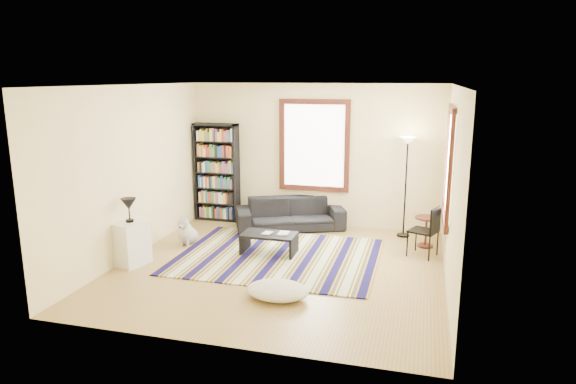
% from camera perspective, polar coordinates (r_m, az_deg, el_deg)
% --- Properties ---
extents(floor, '(5.00, 5.00, 0.10)m').
position_cam_1_polar(floor, '(8.16, -0.92, -8.65)').
color(floor, '#A08549').
rests_on(floor, ground).
extents(ceiling, '(5.00, 5.00, 0.10)m').
position_cam_1_polar(ceiling, '(7.60, -1.00, 12.16)').
color(ceiling, white).
rests_on(ceiling, floor).
extents(wall_back, '(5.00, 0.10, 2.80)m').
position_cam_1_polar(wall_back, '(10.19, 3.00, 4.10)').
color(wall_back, '#FFECAB').
rests_on(wall_back, floor).
extents(wall_front, '(5.00, 0.10, 2.80)m').
position_cam_1_polar(wall_front, '(5.42, -8.43, -3.77)').
color(wall_front, '#FFECAB').
rests_on(wall_front, floor).
extents(wall_left, '(0.10, 5.00, 2.80)m').
position_cam_1_polar(wall_left, '(8.79, -17.16, 2.17)').
color(wall_left, '#FFECAB').
rests_on(wall_left, floor).
extents(wall_right, '(0.10, 5.00, 2.80)m').
position_cam_1_polar(wall_right, '(7.48, 18.18, 0.31)').
color(wall_right, '#FFECAB').
rests_on(wall_right, floor).
extents(window_back, '(1.20, 0.06, 1.60)m').
position_cam_1_polar(window_back, '(10.09, 2.92, 5.16)').
color(window_back, white).
rests_on(window_back, wall_back).
extents(window_right, '(0.06, 1.20, 1.60)m').
position_cam_1_polar(window_right, '(8.22, 17.46, 2.86)').
color(window_right, white).
rests_on(window_right, wall_right).
extents(rug, '(3.28, 2.62, 0.02)m').
position_cam_1_polar(rug, '(8.58, -1.15, -7.13)').
color(rug, '#100C40').
rests_on(rug, floor).
extents(sofa, '(1.59, 2.22, 0.60)m').
position_cam_1_polar(sofa, '(10.03, 0.24, -2.44)').
color(sofa, black).
rests_on(sofa, floor).
extents(bookshelf, '(0.90, 0.30, 2.00)m').
position_cam_1_polar(bookshelf, '(10.64, -7.91, 2.18)').
color(bookshelf, black).
rests_on(bookshelf, floor).
extents(coffee_table, '(1.00, 0.71, 0.36)m').
position_cam_1_polar(coffee_table, '(8.66, -2.11, -5.77)').
color(coffee_table, black).
rests_on(coffee_table, floor).
extents(book_a, '(0.17, 0.21, 0.02)m').
position_cam_1_polar(book_a, '(8.63, -2.76, -4.52)').
color(book_a, beige).
rests_on(book_a, coffee_table).
extents(book_b, '(0.23, 0.17, 0.02)m').
position_cam_1_polar(book_b, '(8.60, -1.06, -4.56)').
color(book_b, beige).
rests_on(book_b, coffee_table).
extents(floor_cushion, '(0.89, 0.69, 0.21)m').
position_cam_1_polar(floor_cushion, '(7.04, -1.17, -10.87)').
color(floor_cushion, beige).
rests_on(floor_cushion, floor).
extents(floor_lamp, '(0.33, 0.33, 1.86)m').
position_cam_1_polar(floor_lamp, '(9.67, 12.93, 0.49)').
color(floor_lamp, black).
rests_on(floor_lamp, floor).
extents(side_table, '(0.47, 0.47, 0.54)m').
position_cam_1_polar(side_table, '(9.31, 15.08, -4.30)').
color(side_table, '#431710').
rests_on(side_table, floor).
extents(folding_chair, '(0.54, 0.53, 0.86)m').
position_cam_1_polar(folding_chair, '(8.78, 14.79, -4.22)').
color(folding_chair, black).
rests_on(folding_chair, floor).
extents(white_cabinet, '(0.50, 0.59, 0.70)m').
position_cam_1_polar(white_cabinet, '(8.51, -17.01, -5.46)').
color(white_cabinet, white).
rests_on(white_cabinet, floor).
extents(table_lamp, '(0.31, 0.31, 0.38)m').
position_cam_1_polar(table_lamp, '(8.36, -17.24, -1.94)').
color(table_lamp, black).
rests_on(table_lamp, white_cabinet).
extents(dog, '(0.39, 0.53, 0.51)m').
position_cam_1_polar(dog, '(9.31, -11.08, -4.18)').
color(dog, '#BDBDBD').
rests_on(dog, floor).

